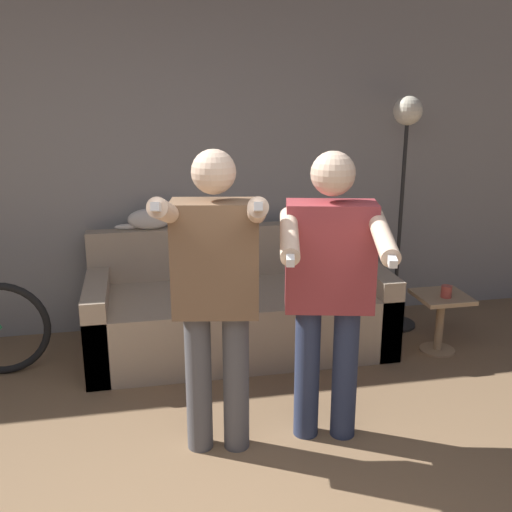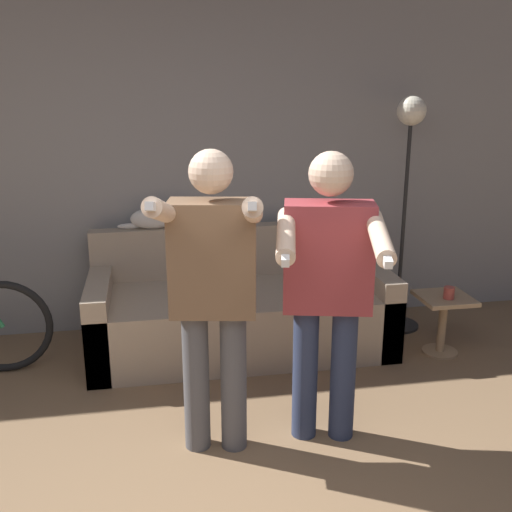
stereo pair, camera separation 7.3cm
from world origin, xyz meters
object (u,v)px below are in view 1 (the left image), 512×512
Objects in this scene: person_right at (330,280)px; floor_lamp at (404,163)px; cup at (446,291)px; person_left at (216,285)px; cat at (152,218)px; side_table at (441,312)px; couch at (239,311)px.

floor_lamp is (1.06, 1.44, 0.40)m from person_right.
person_right is 1.83m from floor_lamp.
cup is (0.12, -0.59, -0.85)m from floor_lamp.
cup is at bearing 36.14° from person_left.
floor_lamp is (1.92, -0.20, 0.39)m from cat.
cat is 1.04× the size of side_table.
cup is (2.04, -0.78, -0.46)m from cat.
person_right is 18.59× the size of cup.
person_right is 1.60m from side_table.
couch is 1.52m from cup.
person_left is at bearing -104.60° from couch.
cat is at bearing 174.19° from floor_lamp.
person_left reaches higher than side_table.
side_table is at bearing 37.48° from person_left.
floor_lamp is at bearing 101.40° from cup.
person_right is at bearing -77.93° from couch.
couch is at bearing 85.97° from person_left.
cat is at bearing 109.75° from person_left.
person_right is (0.61, 0.00, -0.02)m from person_left.
side_table is (1.78, 0.90, -0.64)m from person_left.
person_right is 1.52m from cup.
side_table is at bearing -19.69° from cat.
couch is at bearing -30.87° from cat.
cat reaches higher than side_table.
person_right is at bearing -144.06° from cup.
side_table is (1.17, 0.90, -0.62)m from person_right.
person_right is at bearing 10.60° from person_left.
cup is at bearing 49.32° from person_right.
couch is 1.36× the size of person_right.
couch is 1.49m from side_table.
cup is (1.78, 0.85, -0.46)m from person_left.
person_left reaches higher than cup.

